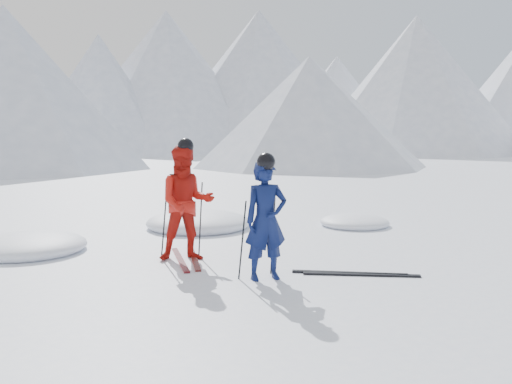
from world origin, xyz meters
name	(u,v)px	position (x,y,z in m)	size (l,w,h in m)	color
ground	(343,254)	(0.00, 0.00, 0.00)	(160.00, 160.00, 0.00)	white
mountain_range	(136,72)	(5.71, 35.31, 6.72)	(106.15, 62.94, 15.53)	#B2BCD1
skier_blue	(266,220)	(-1.94, -0.80, 0.85)	(0.62, 0.41, 1.70)	#0B1543
skier_red	(186,203)	(-2.55, 0.82, 0.94)	(0.92, 0.72, 1.89)	#B7170E
pole_blue_left	(242,240)	(-2.24, -0.65, 0.57)	(0.02, 0.02, 1.13)	black
pole_blue_right	(273,236)	(-1.69, -0.55, 0.57)	(0.02, 0.02, 1.13)	black
pole_red_left	(164,221)	(-2.85, 1.07, 0.63)	(0.02, 0.02, 1.26)	black
pole_red_right	(201,219)	(-2.25, 0.97, 0.63)	(0.02, 0.02, 1.26)	black
ski_worn_left	(180,260)	(-2.67, 0.82, 0.01)	(0.09, 1.70, 0.03)	black
ski_worn_right	(194,258)	(-2.43, 0.82, 0.01)	(0.09, 1.70, 0.03)	black
ski_loose_a	(350,273)	(-0.71, -1.13, 0.01)	(0.09, 1.70, 0.03)	black
ski_loose_b	(361,275)	(-0.61, -1.28, 0.01)	(0.09, 1.70, 0.03)	black
snow_lumps	(176,234)	(-2.00, 3.05, 0.00)	(8.52, 3.27, 0.50)	white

